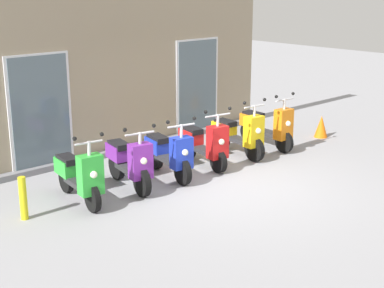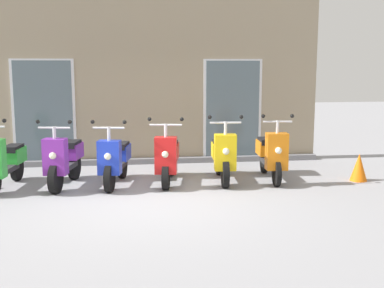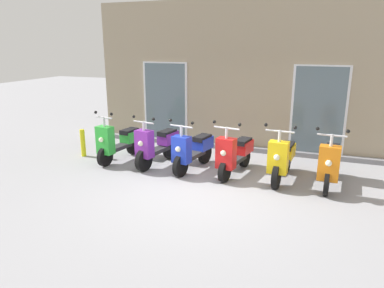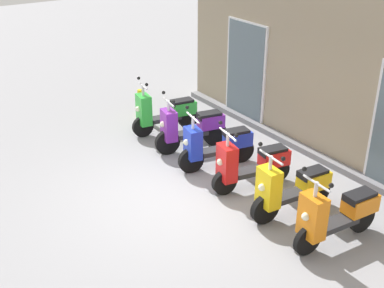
{
  "view_description": "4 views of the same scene",
  "coord_description": "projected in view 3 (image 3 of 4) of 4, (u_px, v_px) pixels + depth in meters",
  "views": [
    {
      "loc": [
        -7.18,
        -6.8,
        3.62
      ],
      "look_at": [
        -0.46,
        0.51,
        0.77
      ],
      "focal_mm": 53.52,
      "sensor_mm": 36.0,
      "label": 1
    },
    {
      "loc": [
        -0.26,
        -7.61,
        2.15
      ],
      "look_at": [
        0.8,
        0.45,
        0.84
      ],
      "focal_mm": 45.38,
      "sensor_mm": 36.0,
      "label": 2
    },
    {
      "loc": [
        2.14,
        -6.17,
        2.79
      ],
      "look_at": [
        -0.4,
        0.74,
        0.72
      ],
      "focal_mm": 33.52,
      "sensor_mm": 36.0,
      "label": 3
    },
    {
      "loc": [
        6.25,
        -4.01,
        4.6
      ],
      "look_at": [
        -0.62,
        0.64,
        0.58
      ],
      "focal_mm": 46.48,
      "sensor_mm": 36.0,
      "label": 4
    }
  ],
  "objects": [
    {
      "name": "scooter_yellow",
      "position": [
        282.0,
        158.0,
        7.46
      ],
      "size": [
        0.62,
        1.58,
        1.3
      ],
      "color": "black",
      "rests_on": "ground_plane"
    },
    {
      "name": "scooter_green",
      "position": [
        118.0,
        141.0,
        8.75
      ],
      "size": [
        0.58,
        1.55,
        1.29
      ],
      "color": "black",
      "rests_on": "ground_plane"
    },
    {
      "name": "scooter_red",
      "position": [
        235.0,
        154.0,
        7.8
      ],
      "size": [
        0.67,
        1.54,
        1.27
      ],
      "color": "black",
      "rests_on": "ground_plane"
    },
    {
      "name": "scooter_blue",
      "position": [
        193.0,
        150.0,
        8.09
      ],
      "size": [
        0.68,
        1.56,
        1.24
      ],
      "color": "black",
      "rests_on": "ground_plane"
    },
    {
      "name": "scooter_orange",
      "position": [
        330.0,
        162.0,
        7.13
      ],
      "size": [
        0.59,
        1.58,
        1.3
      ],
      "color": "black",
      "rests_on": "ground_plane"
    },
    {
      "name": "scooter_purple",
      "position": [
        157.0,
        145.0,
        8.4
      ],
      "size": [
        0.68,
        1.57,
        1.26
      ],
      "color": "black",
      "rests_on": "ground_plane"
    },
    {
      "name": "curb_bollard",
      "position": [
        83.0,
        143.0,
        9.1
      ],
      "size": [
        0.12,
        0.12,
        0.7
      ],
      "primitive_type": "cylinder",
      "color": "yellow",
      "rests_on": "ground_plane"
    },
    {
      "name": "storefront_facade",
      "position": [
        239.0,
        79.0,
        9.46
      ],
      "size": [
        8.03,
        0.5,
        3.89
      ],
      "color": "gray",
      "rests_on": "ground_plane"
    },
    {
      "name": "ground_plane",
      "position": [
        198.0,
        191.0,
        7.04
      ],
      "size": [
        40.0,
        40.0,
        0.0
      ],
      "primitive_type": "plane",
      "color": "#939399"
    }
  ]
}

